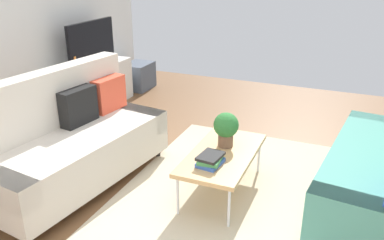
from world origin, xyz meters
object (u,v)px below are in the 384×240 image
object	(u,v)px
table_book_0	(210,163)
vase_0	(62,71)
storage_trunk	(139,76)
bottle_0	(75,65)
tv_console	(95,87)
couch_beige	(71,140)
tv	(92,45)
potted_plant	(226,127)
coffee_table	(223,155)

from	to	relation	value
table_book_0	vase_0	world-z (taller)	vase_0
storage_trunk	bottle_0	bearing A→B (deg)	177.74
tv_console	table_book_0	size ratio (longest dim) A/B	5.83
vase_0	couch_beige	bearing A→B (deg)	-138.50
tv	storage_trunk	distance (m)	1.32
couch_beige	potted_plant	size ratio (longest dim) A/B	5.96
tv	potted_plant	bearing A→B (deg)	-118.39
storage_trunk	vase_0	distance (m)	1.76
tv_console	bottle_0	bearing A→B (deg)	-174.58
tv_console	potted_plant	size ratio (longest dim) A/B	4.18
tv	vase_0	bearing A→B (deg)	173.12
storage_trunk	table_book_0	size ratio (longest dim) A/B	2.17
potted_plant	bottle_0	world-z (taller)	bottle_0
bottle_0	tv	bearing A→B (deg)	2.72
couch_beige	tv_console	size ratio (longest dim) A/B	1.42
storage_trunk	potted_plant	distance (m)	3.39
couch_beige	vase_0	bearing A→B (deg)	-130.97
coffee_table	bottle_0	world-z (taller)	bottle_0
tv_console	vase_0	bearing A→B (deg)	175.07
potted_plant	vase_0	world-z (taller)	vase_0
coffee_table	couch_beige	bearing A→B (deg)	104.74
coffee_table	tv	size ratio (longest dim) A/B	1.10
tv_console	couch_beige	bearing A→B (deg)	-150.01
storage_trunk	potted_plant	world-z (taller)	potted_plant
tv_console	tv	size ratio (longest dim) A/B	1.40
table_book_0	bottle_0	size ratio (longest dim) A/B	1.01
tv	tv_console	bearing A→B (deg)	90.00
couch_beige	storage_trunk	bearing A→B (deg)	-154.40
vase_0	storage_trunk	bearing A→B (deg)	-5.10
coffee_table	vase_0	xyz separation A→B (m)	(0.88, 2.53, 0.32)
tv_console	bottle_0	xyz separation A→B (m)	(-0.42, -0.04, 0.44)
coffee_table	table_book_0	size ratio (longest dim) A/B	4.58
tv_console	potted_plant	bearing A→B (deg)	-118.20
table_book_0	bottle_0	distance (m)	2.76
storage_trunk	tv	bearing A→B (deg)	175.84
tv	vase_0	distance (m)	0.63
storage_trunk	bottle_0	size ratio (longest dim) A/B	2.19
table_book_0	vase_0	distance (m)	2.76
table_book_0	vase_0	xyz separation A→B (m)	(1.14, 2.50, 0.27)
tv	bottle_0	world-z (taller)	tv
storage_trunk	vase_0	world-z (taller)	vase_0
coffee_table	potted_plant	size ratio (longest dim) A/B	3.29
couch_beige	storage_trunk	size ratio (longest dim) A/B	3.83
tv	storage_trunk	xyz separation A→B (m)	(1.10, -0.08, -0.73)
tv_console	potted_plant	world-z (taller)	potted_plant
couch_beige	vase_0	distance (m)	1.69
couch_beige	potted_plant	world-z (taller)	couch_beige
storage_trunk	bottle_0	xyz separation A→B (m)	(-1.52, 0.06, 0.54)
tv_console	coffee_table	bearing A→B (deg)	-120.49
potted_plant	storage_trunk	bearing A→B (deg)	44.25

